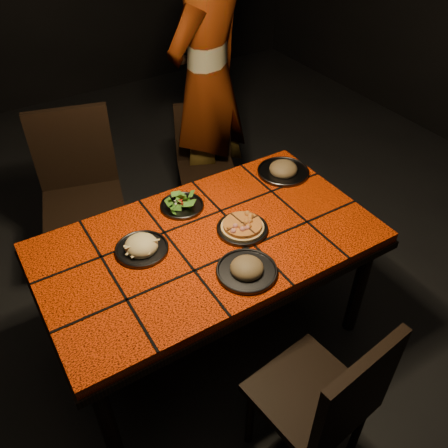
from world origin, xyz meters
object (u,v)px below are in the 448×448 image
chair_far_left (80,185)px  chair_far_right (205,157)px  plate_pasta (142,247)px  dining_table (209,251)px  plate_pizza (242,227)px  diner (208,81)px  chair_near (328,399)px

chair_far_left → chair_far_right: 0.89m
chair_far_left → chair_far_right: chair_far_left is taller
chair_far_left → plate_pasta: chair_far_left is taller
dining_table → plate_pasta: 0.33m
chair_far_left → plate_pizza: 1.14m
dining_table → chair_far_left: chair_far_left is taller
dining_table → chair_far_left: (-0.33, 0.98, -0.08)m
chair_far_right → diner: bearing=73.9°
chair_far_left → diner: 1.07m
chair_far_left → plate_pizza: bearing=-48.2°
chair_near → diner: 2.14m
chair_far_right → chair_far_left: bearing=-157.5°
chair_near → plate_pizza: chair_near is taller
diner → plate_pasta: (-0.97, -1.05, -0.19)m
chair_far_right → plate_pasta: size_ratio=3.43×
plate_pizza → plate_pasta: (-0.47, 0.13, 0.00)m
chair_far_right → diner: (0.12, 0.15, 0.47)m
chair_near → plate_pizza: (0.13, 0.82, 0.23)m
plate_pizza → diner: bearing=67.3°
plate_pizza → plate_pasta: plate_pasta is taller
diner → plate_pasta: size_ratio=7.68×
plate_pizza → chair_far_left: bearing=116.5°
diner → plate_pizza: size_ratio=7.59×
diner → plate_pizza: (-0.49, -1.18, -0.19)m
chair_near → diner: bearing=-114.3°
dining_table → plate_pizza: plate_pizza is taller
chair_far_left → chair_far_right: (0.88, 0.02, -0.11)m
dining_table → chair_near: chair_near is taller
chair_far_left → plate_pizza: size_ratio=4.12×
plate_pasta → dining_table: bearing=-17.0°
diner → chair_near: bearing=48.9°
dining_table → plate_pizza: size_ratio=6.42×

